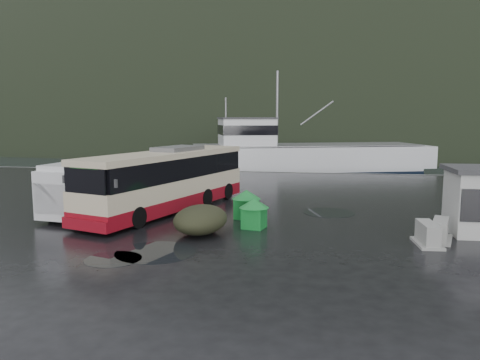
% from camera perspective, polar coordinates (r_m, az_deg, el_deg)
% --- Properties ---
extents(ground, '(160.00, 160.00, 0.00)m').
position_cam_1_polar(ground, '(22.64, -2.34, -4.88)').
color(ground, black).
rests_on(ground, ground).
extents(harbor_water, '(300.00, 180.00, 0.02)m').
position_cam_1_polar(harbor_water, '(131.81, 7.36, 5.51)').
color(harbor_water, black).
rests_on(harbor_water, ground).
extents(quay_edge, '(160.00, 0.60, 1.50)m').
position_cam_1_polar(quay_edge, '(42.17, 3.13, 0.99)').
color(quay_edge, '#999993').
rests_on(quay_edge, ground).
extents(headland, '(780.00, 540.00, 570.00)m').
position_cam_1_polar(headland, '(271.75, 10.50, 6.55)').
color(headland, black).
rests_on(headland, ground).
extents(coach_bus, '(6.50, 12.27, 3.37)m').
position_cam_1_polar(coach_bus, '(25.16, -8.71, -3.69)').
color(coach_bus, beige).
rests_on(coach_bus, ground).
extents(white_van, '(3.08, 6.79, 2.74)m').
position_cam_1_polar(white_van, '(25.44, -17.22, -3.82)').
color(white_van, silver).
rests_on(white_van, ground).
extents(waste_bin_left, '(1.22, 1.22, 1.42)m').
position_cam_1_polar(waste_bin_left, '(22.94, 0.78, -4.71)').
color(waste_bin_left, '#178331').
rests_on(waste_bin_left, ground).
extents(waste_bin_right, '(1.15, 1.15, 1.34)m').
position_cam_1_polar(waste_bin_right, '(21.01, 1.72, -5.87)').
color(waste_bin_right, '#178331').
rests_on(waste_bin_right, ground).
extents(dome_tent, '(2.47, 3.26, 1.20)m').
position_cam_1_polar(dome_tent, '(20.15, -4.80, -6.49)').
color(dome_tent, '#2A2B1A').
rests_on(dome_tent, ground).
extents(jersey_barrier_a, '(0.98, 1.80, 0.88)m').
position_cam_1_polar(jersey_barrier_a, '(19.71, 21.84, -7.35)').
color(jersey_barrier_a, '#999993').
rests_on(jersey_barrier_a, ground).
extents(jersey_barrier_b, '(1.35, 1.93, 0.87)m').
position_cam_1_polar(jersey_barrier_b, '(20.54, 23.16, -6.82)').
color(jersey_barrier_b, '#999993').
rests_on(jersey_barrier_b, ground).
extents(jersey_barrier_c, '(1.23, 1.64, 0.74)m').
position_cam_1_polar(jersey_barrier_c, '(22.80, 25.13, -5.53)').
color(jersey_barrier_c, '#999993').
rests_on(jersey_barrier_c, ground).
extents(fishing_trawler, '(28.19, 14.45, 11.08)m').
position_cam_1_polar(fishing_trawler, '(49.77, 8.06, 1.95)').
color(fishing_trawler, silver).
rests_on(fishing_trawler, ground).
extents(puddles, '(9.99, 11.68, 0.01)m').
position_cam_1_polar(puddles, '(19.68, -1.75, -6.79)').
color(puddles, black).
rests_on(puddles, ground).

